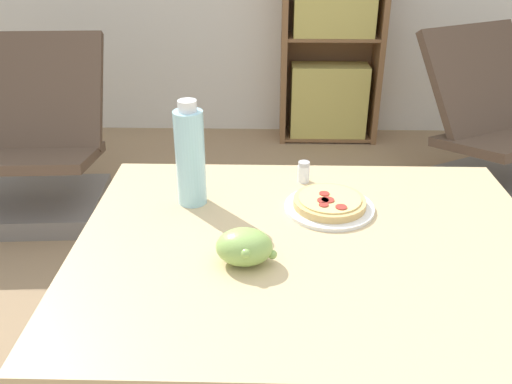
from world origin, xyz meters
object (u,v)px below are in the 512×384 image
object	(u,v)px
grape_bunch	(245,247)
drink_bottle	(190,156)
lounge_chair_far	(494,143)
lounge_chair_near	(37,161)
salt_shaker	(304,172)
bookshelf	(332,46)
pizza_on_plate	(329,204)

from	to	relation	value
grape_bunch	drink_bottle	world-z (taller)	drink_bottle
drink_bottle	grape_bunch	bearing A→B (deg)	-61.54
lounge_chair_far	lounge_chair_near	bearing A→B (deg)	158.72
lounge_chair_near	lounge_chair_far	xyz separation A→B (m)	(2.46, 0.30, 0.00)
salt_shaker	lounge_chair_far	bearing A→B (deg)	50.84
salt_shaker	bookshelf	size ratio (longest dim) A/B	0.04
lounge_chair_near	bookshelf	size ratio (longest dim) A/B	0.63
drink_bottle	salt_shaker	world-z (taller)	drink_bottle
salt_shaker	lounge_chair_near	distance (m)	1.78
pizza_on_plate	salt_shaker	world-z (taller)	salt_shaker
grape_bunch	salt_shaker	distance (m)	0.44
pizza_on_plate	salt_shaker	size ratio (longest dim) A/B	3.81
grape_bunch	salt_shaker	size ratio (longest dim) A/B	2.20
drink_bottle	bookshelf	distance (m)	2.44
grape_bunch	salt_shaker	bearing A→B (deg)	69.67
lounge_chair_far	bookshelf	xyz separation A→B (m)	(-0.85, 0.80, 0.36)
lounge_chair_far	bookshelf	distance (m)	1.22
pizza_on_plate	bookshelf	size ratio (longest dim) A/B	0.17
lounge_chair_near	grape_bunch	bearing A→B (deg)	-56.95
grape_bunch	pizza_on_plate	bearing A→B (deg)	49.46
lounge_chair_far	grape_bunch	bearing A→B (deg)	-153.75
pizza_on_plate	lounge_chair_far	xyz separation A→B (m)	(1.09, 1.58, -0.47)
lounge_chair_near	bookshelf	xyz separation A→B (m)	(1.61, 1.10, 0.36)
pizza_on_plate	drink_bottle	bearing A→B (deg)	174.83
pizza_on_plate	salt_shaker	distance (m)	0.18
lounge_chair_near	salt_shaker	bearing A→B (deg)	-44.50
grape_bunch	lounge_chair_near	size ratio (longest dim) A/B	0.16
lounge_chair_near	bookshelf	bearing A→B (deg)	30.41
lounge_chair_far	bookshelf	size ratio (longest dim) A/B	0.70
drink_bottle	bookshelf	bearing A→B (deg)	75.35
salt_shaker	lounge_chair_far	world-z (taller)	lounge_chair_far
pizza_on_plate	lounge_chair_near	bearing A→B (deg)	136.74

